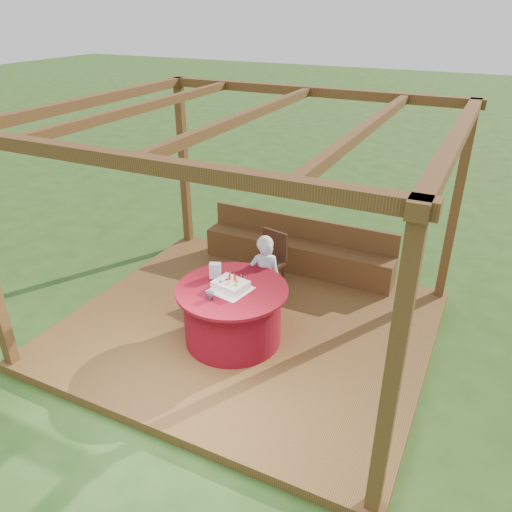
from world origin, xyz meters
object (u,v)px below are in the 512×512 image
Objects in this scene: elderly_woman at (265,275)px; drinking_glass at (210,296)px; bench at (298,253)px; chair at (270,258)px; birthday_cake at (231,286)px; table at (233,314)px; gift_bag at (215,270)px.

elderly_woman is 1.07m from drinking_glass.
chair reaches higher than bench.
elderly_woman is 2.30× the size of birthday_cake.
table is 2.71× the size of birthday_cake.
table is 13.45× the size of drinking_glass.
bench is at bearing 93.57° from elderly_woman.
table is 0.73m from elderly_woman.
birthday_cake is at bearing -90.28° from bench.
drinking_glass reaches higher than bench.
bench is at bearing 58.16° from gift_bag.
birthday_cake is 0.32m from drinking_glass.
birthday_cake reaches higher than bench.
chair is 1.76× the size of birthday_cake.
table is at bearing 96.92° from birthday_cake.
birthday_cake is at bearing -97.53° from elderly_woman.
drinking_glass is (-0.10, -0.33, 0.41)m from table.
bench is 2.05m from gift_bag.
birthday_cake is 2.58× the size of gift_bag.
gift_bag is 0.52m from drinking_glass.
elderly_woman reaches higher than table.
table is 1.18× the size of elderly_woman.
birthday_cake reaches higher than chair.
table is at bearing -84.84° from chair.
gift_bag is at bearing -126.46° from elderly_woman.
bench is 30.14× the size of drinking_glass.
chair is 1.42m from birthday_cake.
gift_bag is (-0.31, 0.14, 0.46)m from table.
table is 1.54× the size of chair.
elderly_woman is 0.77m from birthday_cake.
chair is at bearing 90.60° from drinking_glass.
birthday_cake is (-0.10, -0.73, 0.20)m from elderly_woman.
bench is 2.18m from birthday_cake.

